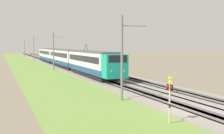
{
  "coord_description": "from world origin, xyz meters",
  "views": [
    {
      "loc": [
        -18.63,
        13.29,
        5.03
      ],
      "look_at": [
        17.8,
        0.0,
        2.3
      ],
      "focal_mm": 50.0,
      "sensor_mm": 36.0,
      "label": 1
    }
  ],
  "objects_px": {
    "passenger_train": "(64,57)",
    "crossing_signal_near": "(170,95)",
    "catenary_mast_far": "(34,48)",
    "catenary_mast_mid": "(54,51)",
    "catenary_mast_distant": "(25,48)",
    "catenary_mast_near": "(123,57)"
  },
  "relations": [
    {
      "from": "passenger_train",
      "to": "crossing_signal_near",
      "type": "height_order",
      "value": "passenger_train"
    },
    {
      "from": "catenary_mast_far",
      "to": "crossing_signal_near",
      "type": "bearing_deg",
      "value": 179.76
    },
    {
      "from": "passenger_train",
      "to": "catenary_mast_far",
      "type": "distance_m",
      "value": 32.32
    },
    {
      "from": "catenary_mast_mid",
      "to": "catenary_mast_far",
      "type": "distance_m",
      "value": 36.44
    },
    {
      "from": "catenary_mast_far",
      "to": "catenary_mast_distant",
      "type": "xyz_separation_m",
      "value": [
        36.44,
        -0.0,
        -0.26
      ]
    },
    {
      "from": "catenary_mast_distant",
      "to": "catenary_mast_mid",
      "type": "bearing_deg",
      "value": 180.0
    },
    {
      "from": "passenger_train",
      "to": "catenary_mast_mid",
      "type": "relative_size",
      "value": 8.37
    },
    {
      "from": "catenary_mast_near",
      "to": "passenger_train",
      "type": "bearing_deg",
      "value": -4.16
    },
    {
      "from": "crossing_signal_near",
      "to": "catenary_mast_far",
      "type": "distance_m",
      "value": 81.62
    },
    {
      "from": "crossing_signal_near",
      "to": "catenary_mast_distant",
      "type": "xyz_separation_m",
      "value": [
        118.03,
        -0.35,
        1.94
      ]
    },
    {
      "from": "catenary_mast_near",
      "to": "crossing_signal_near",
      "type": "bearing_deg",
      "value": 177.74
    },
    {
      "from": "passenger_train",
      "to": "catenary_mast_mid",
      "type": "xyz_separation_m",
      "value": [
        -4.3,
        2.96,
        1.46
      ]
    },
    {
      "from": "passenger_train",
      "to": "catenary_mast_mid",
      "type": "distance_m",
      "value": 5.42
    },
    {
      "from": "crossing_signal_near",
      "to": "catenary_mast_distant",
      "type": "height_order",
      "value": "catenary_mast_distant"
    },
    {
      "from": "catenary_mast_near",
      "to": "catenary_mast_mid",
      "type": "xyz_separation_m",
      "value": [
        36.44,
        -0.0,
        -0.03
      ]
    },
    {
      "from": "crossing_signal_near",
      "to": "catenary_mast_far",
      "type": "height_order",
      "value": "catenary_mast_far"
    },
    {
      "from": "catenary_mast_mid",
      "to": "catenary_mast_far",
      "type": "relative_size",
      "value": 0.96
    },
    {
      "from": "catenary_mast_near",
      "to": "catenary_mast_far",
      "type": "bearing_deg",
      "value": 0.0
    },
    {
      "from": "catenary_mast_mid",
      "to": "catenary_mast_far",
      "type": "xyz_separation_m",
      "value": [
        36.44,
        0.0,
        0.16
      ]
    },
    {
      "from": "catenary_mast_far",
      "to": "catenary_mast_mid",
      "type": "bearing_deg",
      "value": -180.0
    },
    {
      "from": "crossing_signal_near",
      "to": "catenary_mast_near",
      "type": "relative_size",
      "value": 0.41
    },
    {
      "from": "catenary_mast_mid",
      "to": "passenger_train",
      "type": "bearing_deg",
      "value": -34.55
    }
  ]
}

